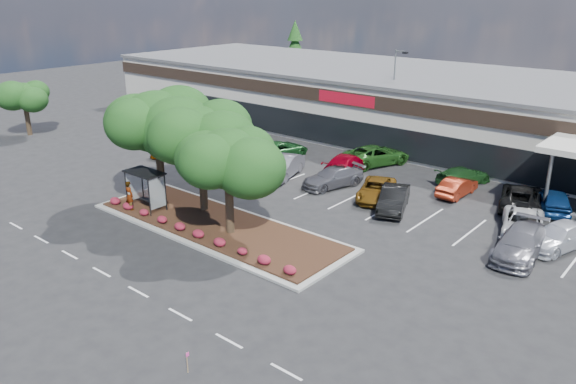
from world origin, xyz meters
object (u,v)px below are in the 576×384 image
Objects in this scene: light_pole at (393,105)px; survey_stake at (187,360)px; car_1 at (234,167)px; car_0 at (175,145)px.

light_pole is 9.34× the size of survey_stake.
car_1 is (-5.00, -16.06, -3.17)m from light_pole.
survey_stake is at bearing -72.37° from light_pole.
car_1 is at bearing -107.30° from light_pole.
light_pole reaches higher than car_0.
survey_stake is at bearing -50.09° from car_1.
car_0 reaches higher than survey_stake.
car_0 is 1.00× the size of car_1.
light_pole is at bearing 28.90° from car_0.
car_0 is 8.90m from car_1.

